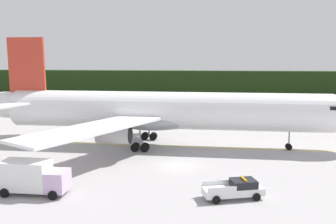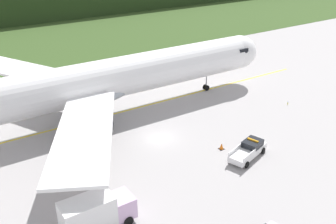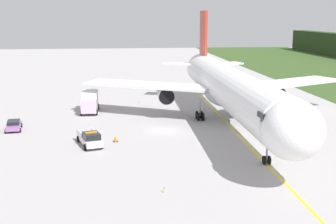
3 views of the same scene
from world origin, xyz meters
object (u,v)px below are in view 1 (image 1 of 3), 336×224
apron_cone (219,182)px  airliner (162,111)px  ops_pickup_truck (235,189)px  catering_truck (33,177)px

apron_cone → airliner: bearing=116.0°
ops_pickup_truck → apron_cone: ops_pickup_truck is taller
ops_pickup_truck → catering_truck: 19.73m
airliner → catering_truck: bearing=-116.9°
ops_pickup_truck → catering_truck: size_ratio=0.93×
airliner → ops_pickup_truck: size_ratio=9.45×
ops_pickup_truck → airliner: bearing=115.9°
ops_pickup_truck → apron_cone: 3.43m
catering_truck → apron_cone: bearing=12.7°
airliner → apron_cone: size_ratio=74.37×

